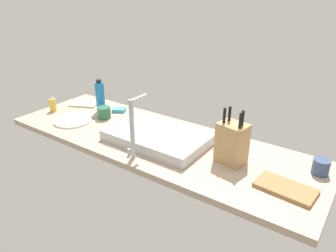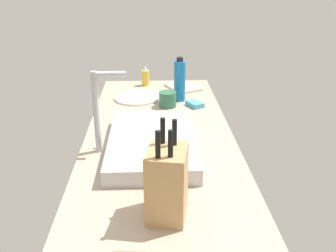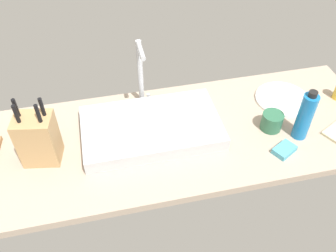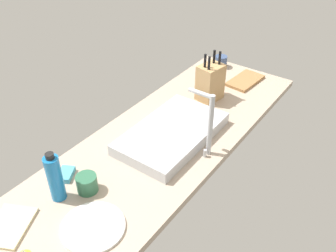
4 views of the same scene
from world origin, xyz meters
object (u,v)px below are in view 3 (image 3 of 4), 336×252
at_px(faucet, 141,70).
at_px(coffee_mug, 272,121).
at_px(sink_basin, 151,128).
at_px(dish_sponge, 284,150).
at_px(water_bottle, 305,116).
at_px(knife_block, 38,139).
at_px(dinner_plate, 282,99).

relative_size(faucet, coffee_mug, 3.62).
xyz_separation_m(sink_basin, coffee_mug, (0.50, -0.08, 0.01)).
relative_size(sink_basin, dish_sponge, 6.31).
bearing_deg(water_bottle, faucet, 150.11).
height_order(sink_basin, knife_block, knife_block).
xyz_separation_m(sink_basin, faucet, (-0.00, 0.20, 0.15)).
height_order(knife_block, dinner_plate, knife_block).
bearing_deg(sink_basin, faucet, 90.87).
distance_m(water_bottle, dinner_plate, 0.25).
distance_m(faucet, coffee_mug, 0.59).
height_order(coffee_mug, dish_sponge, coffee_mug).
bearing_deg(knife_block, faucet, 38.87).
bearing_deg(coffee_mug, faucet, 151.11).
bearing_deg(dish_sponge, knife_block, 169.12).
height_order(faucet, knife_block, faucet).
relative_size(dinner_plate, coffee_mug, 2.79).
height_order(water_bottle, dinner_plate, water_bottle).
xyz_separation_m(water_bottle, dinner_plate, (0.03, 0.23, -0.10)).
bearing_deg(sink_basin, knife_block, -174.48).
xyz_separation_m(knife_block, dish_sponge, (0.93, -0.18, -0.10)).
distance_m(knife_block, dish_sponge, 0.95).
height_order(sink_basin, water_bottle, water_bottle).
relative_size(sink_basin, faucet, 1.78).
distance_m(faucet, water_bottle, 0.69).
distance_m(coffee_mug, dish_sponge, 0.14).
distance_m(sink_basin, faucet, 0.25).
bearing_deg(dish_sponge, dinner_plate, 65.87).
distance_m(sink_basin, dish_sponge, 0.54).
distance_m(knife_block, coffee_mug, 0.94).
xyz_separation_m(coffee_mug, dish_sponge, (-0.00, -0.14, -0.03)).
bearing_deg(faucet, dinner_plate, -10.58).
bearing_deg(coffee_mug, knife_block, 177.58).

